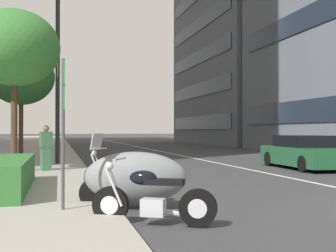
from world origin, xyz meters
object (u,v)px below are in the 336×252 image
object	(u,v)px
motorcycle_under_tarp	(152,200)
motorcycle_second_in_row	(119,174)
parking_sign_by_curb	(63,115)
street_tree_by_lamp_post	(14,48)
motorcycle_far_end_row	(134,178)
pedestrian_on_plaza	(46,148)
car_following_behind	(304,153)
street_tree_far_plaza	(21,77)
street_lamp_with_banners	(66,50)

from	to	relation	value
motorcycle_under_tarp	motorcycle_second_in_row	world-z (taller)	motorcycle_second_in_row
parking_sign_by_curb	street_tree_by_lamp_post	bearing A→B (deg)	11.19
street_tree_by_lamp_post	motorcycle_far_end_row	bearing A→B (deg)	-157.96
motorcycle_under_tarp	street_tree_by_lamp_post	distance (m)	9.95
motorcycle_under_tarp	motorcycle_far_end_row	world-z (taller)	motorcycle_far_end_row
street_tree_by_lamp_post	pedestrian_on_plaza	distance (m)	3.54
parking_sign_by_curb	motorcycle_far_end_row	bearing A→B (deg)	-66.32
car_following_behind	pedestrian_on_plaza	xyz separation A→B (m)	(-0.11, 10.04, 0.30)
parking_sign_by_curb	street_tree_far_plaza	distance (m)	15.59
car_following_behind	pedestrian_on_plaza	world-z (taller)	pedestrian_on_plaza
car_following_behind	street_tree_far_plaza	bearing A→B (deg)	60.39
car_following_behind	street_tree_far_plaza	world-z (taller)	street_tree_far_plaza
motorcycle_under_tarp	street_tree_far_plaza	size ratio (longest dim) A/B	0.35
motorcycle_far_end_row	street_tree_by_lamp_post	world-z (taller)	street_tree_by_lamp_post
street_tree_by_lamp_post	street_tree_far_plaza	size ratio (longest dim) A/B	1.00
street_lamp_with_banners	pedestrian_on_plaza	world-z (taller)	street_lamp_with_banners
pedestrian_on_plaza	street_lamp_with_banners	bearing A→B (deg)	150.00
motorcycle_under_tarp	pedestrian_on_plaza	xyz separation A→B (m)	(8.88, 1.89, 0.52)
motorcycle_under_tarp	pedestrian_on_plaza	distance (m)	9.10
motorcycle_under_tarp	motorcycle_second_in_row	xyz separation A→B (m)	(4.13, -0.00, 0.03)
parking_sign_by_curb	street_lamp_with_banners	distance (m)	11.54
motorcycle_under_tarp	street_tree_by_lamp_post	world-z (taller)	street_tree_by_lamp_post
parking_sign_by_curb	street_tree_far_plaza	xyz separation A→B (m)	(15.29, 1.90, 2.39)
motorcycle_far_end_row	car_following_behind	world-z (taller)	car_following_behind
motorcycle_under_tarp	motorcycle_far_end_row	bearing A→B (deg)	-62.49
street_lamp_with_banners	street_tree_by_lamp_post	xyz separation A→B (m)	(-3.37, 1.73, -0.59)
street_lamp_with_banners	pedestrian_on_plaza	size ratio (longest dim) A/B	5.09
motorcycle_far_end_row	street_tree_far_plaza	bearing A→B (deg)	-60.72
pedestrian_on_plaza	motorcycle_far_end_row	bearing A→B (deg)	-3.31
street_tree_far_plaza	car_following_behind	bearing A→B (deg)	-122.30
motorcycle_second_in_row	street_tree_by_lamp_post	size ratio (longest dim) A/B	0.32
car_following_behind	parking_sign_by_curb	world-z (taller)	parking_sign_by_curb
motorcycle_second_in_row	street_lamp_with_banners	bearing A→B (deg)	-41.48
motorcycle_under_tarp	car_following_behind	bearing A→B (deg)	-105.88
motorcycle_far_end_row	street_tree_by_lamp_post	distance (m)	8.55
street_lamp_with_banners	street_tree_far_plaza	xyz separation A→B (m)	(4.18, 2.10, -0.70)
parking_sign_by_curb	street_lamp_with_banners	xyz separation A→B (m)	(11.11, -0.20, 3.09)
pedestrian_on_plaza	motorcycle_second_in_row	bearing A→B (deg)	4.21
street_tree_far_plaza	parking_sign_by_curb	bearing A→B (deg)	-172.93
motorcycle_far_end_row	street_lamp_with_banners	world-z (taller)	street_lamp_with_banners
car_following_behind	street_lamp_with_banners	xyz separation A→B (m)	(3.06, 9.34, 4.26)
motorcycle_second_in_row	street_tree_by_lamp_post	world-z (taller)	street_tree_by_lamp_post
street_lamp_with_banners	motorcycle_under_tarp	bearing A→B (deg)	-174.36
motorcycle_second_in_row	street_tree_far_plaza	xyz separation A→B (m)	(12.10, 3.29, 3.77)
motorcycle_under_tarp	motorcycle_second_in_row	size ratio (longest dim) A/B	1.10
parking_sign_by_curb	street_lamp_with_banners	bearing A→B (deg)	-1.04
car_following_behind	street_tree_by_lamp_post	distance (m)	11.67
parking_sign_by_curb	pedestrian_on_plaza	xyz separation A→B (m)	(7.95, 0.50, -0.87)
motorcycle_far_end_row	street_tree_far_plaza	xyz separation A→B (m)	(14.69, 3.26, 3.59)
motorcycle_far_end_row	car_following_behind	xyz separation A→B (m)	(7.46, -8.18, 0.02)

